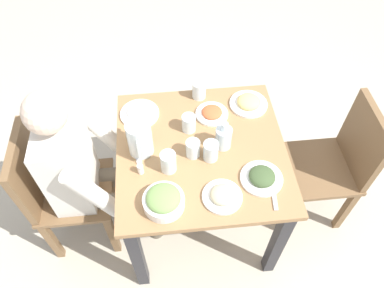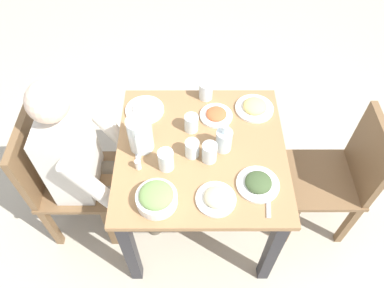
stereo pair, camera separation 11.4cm
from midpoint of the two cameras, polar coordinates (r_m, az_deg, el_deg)
ground_plane at (r=2.45m, az=-0.25°, el=-11.20°), size 8.00×8.00×0.00m
dining_table at (r=1.94m, az=-0.31°, el=-3.22°), size 0.84×0.84×0.73m
chair_near at (r=2.14m, az=-21.55°, el=-6.33°), size 0.40×0.40×0.86m
chair_far at (r=2.22m, az=19.98°, el=-2.57°), size 0.40×0.40×0.86m
diner_near at (r=1.97m, az=-17.14°, el=-3.79°), size 0.48×0.53×1.16m
water_pitcher at (r=1.77m, az=-9.89°, el=0.82°), size 0.16×0.12×0.19m
salad_bowl at (r=1.63m, az=-6.41°, el=-8.72°), size 0.18×0.18×0.09m
plate_rice_curry at (r=1.96m, az=1.44°, el=4.73°), size 0.17×0.17×0.04m
plate_beans at (r=1.66m, az=2.75°, el=-8.05°), size 0.18×0.18×0.05m
plate_fries at (r=2.02m, az=7.15°, el=6.29°), size 0.21×0.21×0.05m
plate_dolmas at (r=1.73m, az=8.87°, el=-5.16°), size 0.20×0.20×0.05m
plate_yoghurt at (r=1.99m, az=-9.73°, el=4.72°), size 0.21×0.21×0.04m
water_glass_by_pitcher at (r=1.72m, az=-5.55°, el=-2.86°), size 0.07×0.07×0.11m
water_glass_near_left at (r=1.87m, az=-2.23°, el=3.16°), size 0.07×0.07×0.09m
water_glass_far_right at (r=1.77m, az=-1.69°, el=-0.79°), size 0.07×0.07×0.09m
water_glass_center at (r=1.75m, az=1.06°, el=-1.16°), size 0.07×0.07×0.10m
water_glass_far_left at (r=2.03m, az=-0.52°, el=8.30°), size 0.07×0.07×0.10m
oil_carafe at (r=1.80m, az=3.06°, el=0.81°), size 0.08×0.08×0.16m
salt_shaker at (r=1.75m, az=-9.81°, el=-3.90°), size 0.03×0.03×0.05m
fork_near at (r=1.85m, az=-10.22°, el=-0.90°), size 0.17×0.05×0.01m
knife_near at (r=1.95m, az=-10.41°, el=2.84°), size 0.18×0.07×0.01m
fork_far at (r=1.95m, az=-9.97°, el=2.92°), size 0.17×0.08×0.01m
knife_far at (r=1.71m, az=10.60°, el=-7.37°), size 0.19×0.04×0.01m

